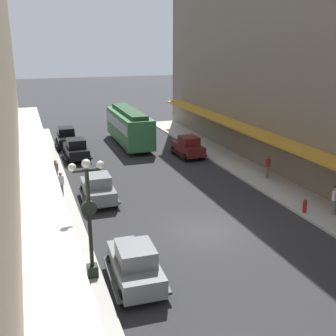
# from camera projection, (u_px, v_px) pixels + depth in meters

# --- Properties ---
(ground_plane) EXTENTS (200.00, 200.00, 0.00)m
(ground_plane) POSITION_uv_depth(u_px,v_px,m) (205.00, 232.00, 22.06)
(ground_plane) COLOR #2D2D30
(sidewalk_left) EXTENTS (3.00, 60.00, 0.15)m
(sidewalk_left) POSITION_uv_depth(u_px,v_px,m) (61.00, 253.00, 19.67)
(sidewalk_left) COLOR #B7B5AD
(sidewalk_left) RESTS_ON ground
(sidewalk_right) EXTENTS (3.00, 60.00, 0.15)m
(sidewalk_right) POSITION_uv_depth(u_px,v_px,m) (322.00, 212.00, 24.40)
(sidewalk_right) COLOR #B7B5AD
(sidewalk_right) RESTS_ON ground
(parked_car_0) EXTENTS (2.27, 4.31, 1.84)m
(parked_car_0) POSITION_uv_depth(u_px,v_px,m) (135.00, 264.00, 17.05)
(parked_car_0) COLOR slate
(parked_car_0) RESTS_ON ground
(parked_car_1) EXTENTS (2.21, 4.28, 1.84)m
(parked_car_1) POSITION_uv_depth(u_px,v_px,m) (67.00, 137.00, 39.37)
(parked_car_1) COLOR black
(parked_car_1) RESTS_ON ground
(parked_car_2) EXTENTS (2.23, 4.29, 1.84)m
(parked_car_2) POSITION_uv_depth(u_px,v_px,m) (76.00, 149.00, 35.18)
(parked_car_2) COLOR black
(parked_car_2) RESTS_ON ground
(parked_car_3) EXTENTS (2.24, 4.30, 1.84)m
(parked_car_3) POSITION_uv_depth(u_px,v_px,m) (188.00, 146.00, 36.05)
(parked_car_3) COLOR #591919
(parked_car_3) RESTS_ON ground
(parked_car_4) EXTENTS (2.19, 4.28, 1.84)m
(parked_car_4) POSITION_uv_depth(u_px,v_px,m) (98.00, 188.00, 25.88)
(parked_car_4) COLOR slate
(parked_car_4) RESTS_ON ground
(streetcar) EXTENTS (2.60, 9.62, 3.46)m
(streetcar) POSITION_uv_depth(u_px,v_px,m) (129.00, 125.00, 39.97)
(streetcar) COLOR #33723F
(streetcar) RESTS_ON ground
(lamp_post_with_clock) EXTENTS (1.42, 0.44, 5.16)m
(lamp_post_with_clock) POSITION_uv_depth(u_px,v_px,m) (89.00, 214.00, 16.80)
(lamp_post_with_clock) COLOR black
(lamp_post_with_clock) RESTS_ON sidewalk_left
(fire_hydrant) EXTENTS (0.24, 0.24, 0.82)m
(fire_hydrant) POSITION_uv_depth(u_px,v_px,m) (305.00, 206.00, 24.01)
(fire_hydrant) COLOR #B21E19
(fire_hydrant) RESTS_ON sidewalk_right
(pedestrian_0) EXTENTS (0.36, 0.24, 1.64)m
(pedestrian_0) POSITION_uv_depth(u_px,v_px,m) (268.00, 167.00, 29.95)
(pedestrian_0) COLOR slate
(pedestrian_0) RESTS_ON sidewalk_right
(pedestrian_1) EXTENTS (0.36, 0.28, 1.67)m
(pedestrian_1) POSITION_uv_depth(u_px,v_px,m) (63.00, 235.00, 19.36)
(pedestrian_1) COLOR #2D2D33
(pedestrian_1) RESTS_ON sidewalk_left
(pedestrian_2) EXTENTS (0.36, 0.24, 1.64)m
(pedestrian_2) POSITION_uv_depth(u_px,v_px,m) (56.00, 171.00, 29.07)
(pedestrian_2) COLOR slate
(pedestrian_2) RESTS_ON sidewalk_left
(pedestrian_4) EXTENTS (0.36, 0.24, 1.64)m
(pedestrian_4) POSITION_uv_depth(u_px,v_px,m) (61.00, 184.00, 26.30)
(pedestrian_4) COLOR slate
(pedestrian_4) RESTS_ON sidewalk_left
(pedestrian_5) EXTENTS (0.36, 0.28, 1.67)m
(pedestrian_5) POSITION_uv_depth(u_px,v_px,m) (335.00, 200.00, 23.67)
(pedestrian_5) COLOR slate
(pedestrian_5) RESTS_ON sidewalk_right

